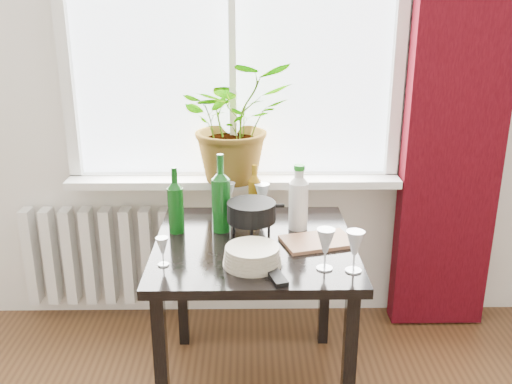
{
  "coord_description": "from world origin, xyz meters",
  "views": [
    {
      "loc": [
        0.08,
        -0.69,
        1.74
      ],
      "look_at": [
        0.11,
        1.55,
        0.97
      ],
      "focal_mm": 40.0,
      "sensor_mm": 36.0,
      "label": 1
    }
  ],
  "objects_px": {
    "wineglass_front_right": "(325,249)",
    "cutting_board": "(318,241)",
    "wine_bottle_right": "(221,192)",
    "fondue_pot": "(251,220)",
    "wineglass_front_left": "(163,251)",
    "cleaning_bottle": "(299,197)",
    "wineglass_far_right": "(355,251)",
    "table": "(254,261)",
    "wineglass_back_left": "(229,197)",
    "plate_stack": "(252,256)",
    "potted_plant": "(235,121)",
    "tv_remote": "(275,275)",
    "wine_bottle_left": "(175,200)",
    "wineglass_back_center": "(262,200)",
    "radiator": "(99,256)",
    "bottle_amber": "(255,190)"
  },
  "relations": [
    {
      "from": "table",
      "to": "wine_bottle_left",
      "type": "relative_size",
      "value": 2.82
    },
    {
      "from": "potted_plant",
      "to": "plate_stack",
      "type": "relative_size",
      "value": 2.62
    },
    {
      "from": "table",
      "to": "wineglass_far_right",
      "type": "xyz_separation_m",
      "value": [
        0.38,
        -0.28,
        0.18
      ]
    },
    {
      "from": "wineglass_back_center",
      "to": "wineglass_back_left",
      "type": "relative_size",
      "value": 1.11
    },
    {
      "from": "cutting_board",
      "to": "plate_stack",
      "type": "bearing_deg",
      "value": -143.86
    },
    {
      "from": "wine_bottle_right",
      "to": "tv_remote",
      "type": "bearing_deg",
      "value": -64.27
    },
    {
      "from": "wineglass_back_center",
      "to": "tv_remote",
      "type": "xyz_separation_m",
      "value": [
        0.03,
        -0.62,
        -0.08
      ]
    },
    {
      "from": "radiator",
      "to": "wineglass_back_center",
      "type": "height_order",
      "value": "wineglass_back_center"
    },
    {
      "from": "radiator",
      "to": "potted_plant",
      "type": "relative_size",
      "value": 1.32
    },
    {
      "from": "table",
      "to": "fondue_pot",
      "type": "distance_m",
      "value": 0.18
    },
    {
      "from": "wine_bottle_right",
      "to": "wineglass_far_right",
      "type": "relative_size",
      "value": 2.12
    },
    {
      "from": "radiator",
      "to": "wine_bottle_right",
      "type": "bearing_deg",
      "value": -35.22
    },
    {
      "from": "potted_plant",
      "to": "tv_remote",
      "type": "distance_m",
      "value": 0.98
    },
    {
      "from": "wineglass_back_left",
      "to": "wineglass_front_right",
      "type": "bearing_deg",
      "value": -57.75
    },
    {
      "from": "plate_stack",
      "to": "tv_remote",
      "type": "height_order",
      "value": "plate_stack"
    },
    {
      "from": "potted_plant",
      "to": "wineglass_far_right",
      "type": "distance_m",
      "value": 1.0
    },
    {
      "from": "table",
      "to": "potted_plant",
      "type": "xyz_separation_m",
      "value": [
        -0.09,
        0.55,
        0.5
      ]
    },
    {
      "from": "wineglass_front_left",
      "to": "cutting_board",
      "type": "relative_size",
      "value": 0.4
    },
    {
      "from": "bottle_amber",
      "to": "cutting_board",
      "type": "relative_size",
      "value": 0.86
    },
    {
      "from": "table",
      "to": "wineglass_back_left",
      "type": "bearing_deg",
      "value": 108.44
    },
    {
      "from": "wineglass_back_left",
      "to": "radiator",
      "type": "bearing_deg",
      "value": 159.57
    },
    {
      "from": "wine_bottle_right",
      "to": "tv_remote",
      "type": "xyz_separation_m",
      "value": [
        0.22,
        -0.46,
        -0.17
      ]
    },
    {
      "from": "wineglass_front_right",
      "to": "wineglass_front_left",
      "type": "xyz_separation_m",
      "value": [
        -0.63,
        0.04,
        -0.03
      ]
    },
    {
      "from": "radiator",
      "to": "wine_bottle_left",
      "type": "distance_m",
      "value": 0.88
    },
    {
      "from": "wineglass_back_center",
      "to": "wineglass_far_right",
      "type": "bearing_deg",
      "value": -59.47
    },
    {
      "from": "wine_bottle_right",
      "to": "wineglass_far_right",
      "type": "distance_m",
      "value": 0.67
    },
    {
      "from": "table",
      "to": "wine_bottle_right",
      "type": "height_order",
      "value": "wine_bottle_right"
    },
    {
      "from": "bottle_amber",
      "to": "fondue_pot",
      "type": "bearing_deg",
      "value": -93.48
    },
    {
      "from": "fondue_pot",
      "to": "potted_plant",
      "type": "bearing_deg",
      "value": 83.47
    },
    {
      "from": "radiator",
      "to": "table",
      "type": "xyz_separation_m",
      "value": [
        0.85,
        -0.63,
        0.27
      ]
    },
    {
      "from": "wineglass_back_left",
      "to": "plate_stack",
      "type": "height_order",
      "value": "wineglass_back_left"
    },
    {
      "from": "cleaning_bottle",
      "to": "wineglass_front_left",
      "type": "height_order",
      "value": "cleaning_bottle"
    },
    {
      "from": "wineglass_back_center",
      "to": "wineglass_front_left",
      "type": "bearing_deg",
      "value": -127.98
    },
    {
      "from": "potted_plant",
      "to": "wine_bottle_right",
      "type": "xyz_separation_m",
      "value": [
        -0.06,
        -0.42,
        -0.23
      ]
    },
    {
      "from": "radiator",
      "to": "wine_bottle_right",
      "type": "relative_size",
      "value": 2.22
    },
    {
      "from": "wineglass_front_right",
      "to": "wineglass_far_right",
      "type": "height_order",
      "value": "same"
    },
    {
      "from": "tv_remote",
      "to": "fondue_pot",
      "type": "bearing_deg",
      "value": 86.43
    },
    {
      "from": "wineglass_front_left",
      "to": "cutting_board",
      "type": "bearing_deg",
      "value": 17.94
    },
    {
      "from": "wine_bottle_right",
      "to": "fondue_pot",
      "type": "bearing_deg",
      "value": -32.08
    },
    {
      "from": "wine_bottle_left",
      "to": "cleaning_bottle",
      "type": "height_order",
      "value": "cleaning_bottle"
    },
    {
      "from": "bottle_amber",
      "to": "cutting_board",
      "type": "bearing_deg",
      "value": -51.82
    },
    {
      "from": "wineglass_front_right",
      "to": "bottle_amber",
      "type": "bearing_deg",
      "value": 114.44
    },
    {
      "from": "radiator",
      "to": "wineglass_far_right",
      "type": "bearing_deg",
      "value": -36.51
    },
    {
      "from": "wineglass_front_right",
      "to": "cutting_board",
      "type": "height_order",
      "value": "wineglass_front_right"
    },
    {
      "from": "wineglass_front_right",
      "to": "plate_stack",
      "type": "height_order",
      "value": "wineglass_front_right"
    },
    {
      "from": "radiator",
      "to": "table",
      "type": "relative_size",
      "value": 0.94
    },
    {
      "from": "radiator",
      "to": "wineglass_far_right",
      "type": "height_order",
      "value": "wineglass_far_right"
    },
    {
      "from": "plate_stack",
      "to": "wineglass_back_center",
      "type": "bearing_deg",
      "value": 84.4
    },
    {
      "from": "wine_bottle_left",
      "to": "wineglass_back_left",
      "type": "height_order",
      "value": "wine_bottle_left"
    },
    {
      "from": "wine_bottle_left",
      "to": "wineglass_front_left",
      "type": "xyz_separation_m",
      "value": [
        -0.01,
        -0.34,
        -0.09
      ]
    }
  ]
}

